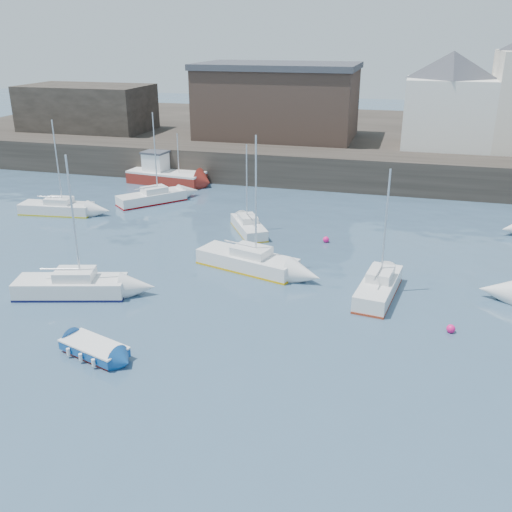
% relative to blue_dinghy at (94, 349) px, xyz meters
% --- Properties ---
extents(water, '(220.00, 220.00, 0.00)m').
position_rel_blue_dinghy_xyz_m(water, '(4.77, -2.17, -0.34)').
color(water, '#2D4760').
rests_on(water, ground).
extents(quay_wall, '(90.00, 5.00, 3.00)m').
position_rel_blue_dinghy_xyz_m(quay_wall, '(4.77, 32.83, 1.16)').
color(quay_wall, '#28231E').
rests_on(quay_wall, ground).
extents(land_strip, '(90.00, 32.00, 2.80)m').
position_rel_blue_dinghy_xyz_m(land_strip, '(4.77, 50.83, 1.06)').
color(land_strip, '#28231E').
rests_on(land_strip, ground).
extents(bldg_east_d, '(11.14, 11.14, 8.95)m').
position_rel_blue_dinghy_xyz_m(bldg_east_d, '(15.77, 39.33, 7.03)').
color(bldg_east_d, white).
rests_on(bldg_east_d, land_strip).
extents(warehouse, '(16.40, 10.40, 7.60)m').
position_rel_blue_dinghy_xyz_m(warehouse, '(-1.23, 40.83, 6.28)').
color(warehouse, '#3D2D26').
rests_on(warehouse, land_strip).
extents(bldg_west, '(14.00, 8.00, 5.00)m').
position_rel_blue_dinghy_xyz_m(bldg_west, '(-23.23, 39.83, 4.96)').
color(bldg_west, '#353028').
rests_on(bldg_west, land_strip).
extents(blue_dinghy, '(3.46, 2.30, 0.61)m').
position_rel_blue_dinghy_xyz_m(blue_dinghy, '(0.00, 0.00, 0.00)').
color(blue_dinghy, maroon).
rests_on(blue_dinghy, ground).
extents(fishing_boat, '(7.51, 3.54, 4.80)m').
position_rel_blue_dinghy_xyz_m(fishing_boat, '(-9.48, 29.35, 0.59)').
color(fishing_boat, maroon).
rests_on(fishing_boat, ground).
extents(sailboat_a, '(6.22, 3.40, 7.71)m').
position_rel_blue_dinghy_xyz_m(sailboat_a, '(-4.39, 5.27, 0.20)').
color(sailboat_a, white).
rests_on(sailboat_a, ground).
extents(sailboat_b, '(6.62, 3.74, 8.11)m').
position_rel_blue_dinghy_xyz_m(sailboat_b, '(3.84, 11.35, 0.19)').
color(sailboat_b, white).
rests_on(sailboat_b, ground).
extents(sailboat_c, '(2.40, 5.44, 6.93)m').
position_rel_blue_dinghy_xyz_m(sailboat_c, '(11.73, 9.51, 0.19)').
color(sailboat_c, white).
rests_on(sailboat_c, ground).
extents(sailboat_e, '(5.86, 2.46, 7.32)m').
position_rel_blue_dinghy_xyz_m(sailboat_e, '(-13.74, 18.18, 0.14)').
color(sailboat_e, white).
rests_on(sailboat_e, ground).
extents(sailboat_f, '(3.77, 4.89, 6.22)m').
position_rel_blue_dinghy_xyz_m(sailboat_f, '(2.06, 17.82, 0.10)').
color(sailboat_f, white).
rests_on(sailboat_f, ground).
extents(sailboat_h, '(5.15, 5.54, 7.39)m').
position_rel_blue_dinghy_xyz_m(sailboat_h, '(-7.81, 22.97, 0.14)').
color(sailboat_h, white).
rests_on(sailboat_h, ground).
extents(buoy_near, '(0.42, 0.42, 0.42)m').
position_rel_blue_dinghy_xyz_m(buoy_near, '(-4.26, 5.13, -0.34)').
color(buoy_near, '#F71574').
rests_on(buoy_near, ground).
extents(buoy_mid, '(0.42, 0.42, 0.42)m').
position_rel_blue_dinghy_xyz_m(buoy_mid, '(15.37, 6.33, -0.34)').
color(buoy_mid, '#F71574').
rests_on(buoy_mid, ground).
extents(buoy_far, '(0.43, 0.43, 0.43)m').
position_rel_blue_dinghy_xyz_m(buoy_far, '(7.72, 17.22, -0.34)').
color(buoy_far, '#F71574').
rests_on(buoy_far, ground).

